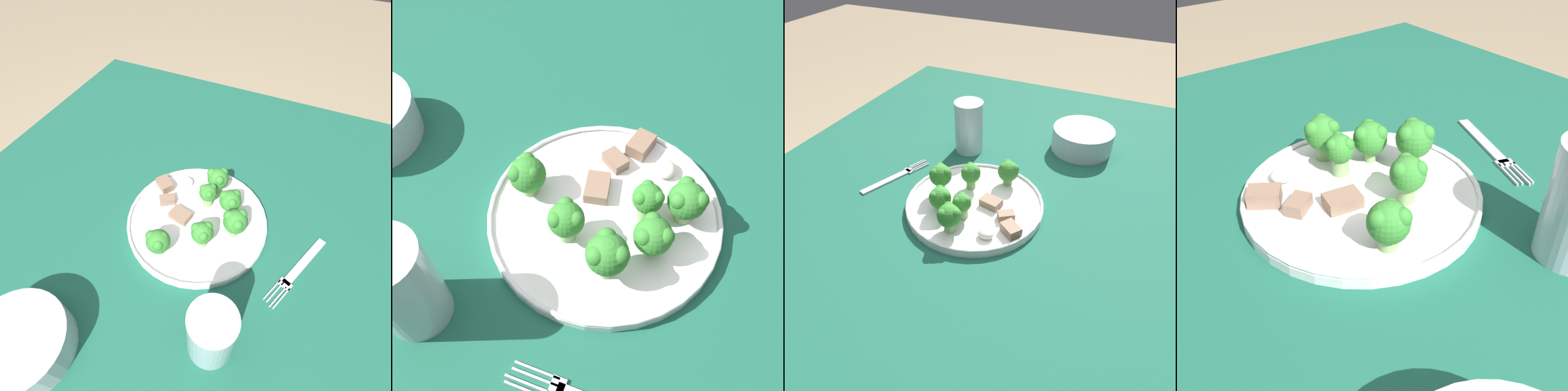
% 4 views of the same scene
% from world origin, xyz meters
% --- Properties ---
extents(ground_plane, '(8.00, 8.00, 0.00)m').
position_xyz_m(ground_plane, '(0.00, 0.00, 0.00)').
color(ground_plane, '#9E896B').
extents(table, '(1.06, 1.19, 0.73)m').
position_xyz_m(table, '(0.00, 0.00, 0.63)').
color(table, '#195642').
rests_on(table, ground_plane).
extents(dinner_plate, '(0.28, 0.28, 0.02)m').
position_xyz_m(dinner_plate, '(-0.01, -0.08, 0.73)').
color(dinner_plate, white).
rests_on(dinner_plate, table).
extents(drinking_glass, '(0.07, 0.07, 0.13)m').
position_xyz_m(drinking_glass, '(-0.12, 0.12, 0.78)').
color(drinking_glass, '#B2C1CC').
rests_on(drinking_glass, table).
extents(broccoli_floret_near_rim_left, '(0.05, 0.04, 0.05)m').
position_xyz_m(broccoli_floret_near_rim_left, '(-0.06, -0.13, 0.77)').
color(broccoli_floret_near_rim_left, '#7FA866').
rests_on(broccoli_floret_near_rim_left, dinner_plate).
extents(broccoli_floret_center_left, '(0.04, 0.04, 0.05)m').
position_xyz_m(broccoli_floret_center_left, '(-0.01, -0.13, 0.77)').
color(broccoli_floret_center_left, '#7FA866').
rests_on(broccoli_floret_center_left, dinner_plate).
extents(broccoli_floret_back_left, '(0.04, 0.04, 0.06)m').
position_xyz_m(broccoli_floret_back_left, '(-0.04, -0.04, 0.77)').
color(broccoli_floret_back_left, '#7FA866').
rests_on(broccoli_floret_back_left, dinner_plate).
extents(broccoli_floret_front_left, '(0.05, 0.05, 0.06)m').
position_xyz_m(broccoli_floret_front_left, '(-0.01, -0.18, 0.77)').
color(broccoli_floret_front_left, '#7FA866').
rests_on(broccoli_floret_front_left, dinner_plate).
extents(broccoli_floret_center_back, '(0.05, 0.05, 0.07)m').
position_xyz_m(broccoli_floret_center_back, '(-0.09, -0.08, 0.78)').
color(broccoli_floret_center_back, '#7FA866').
rests_on(broccoli_floret_center_back, dinner_plate).
extents(broccoli_floret_mid_cluster, '(0.05, 0.05, 0.06)m').
position_xyz_m(broccoli_floret_mid_cluster, '(0.03, 0.01, 0.77)').
color(broccoli_floret_mid_cluster, '#7FA866').
rests_on(broccoli_floret_mid_cluster, dinner_plate).
extents(meat_slice_front_slice, '(0.05, 0.04, 0.02)m').
position_xyz_m(meat_slice_front_slice, '(0.09, -0.14, 0.75)').
color(meat_slice_front_slice, '#846651').
rests_on(meat_slice_front_slice, dinner_plate).
extents(meat_slice_middle_slice, '(0.05, 0.04, 0.02)m').
position_xyz_m(meat_slice_middle_slice, '(0.03, -0.08, 0.75)').
color(meat_slice_middle_slice, '#846651').
rests_on(meat_slice_middle_slice, dinner_plate).
extents(meat_slice_rear_slice, '(0.04, 0.04, 0.02)m').
position_xyz_m(meat_slice_rear_slice, '(0.07, -0.10, 0.74)').
color(meat_slice_rear_slice, '#846651').
rests_on(meat_slice_rear_slice, dinner_plate).
extents(sauce_dollop, '(0.03, 0.03, 0.02)m').
position_xyz_m(sauce_dollop, '(0.05, -0.16, 0.75)').
color(sauce_dollop, silver).
rests_on(sauce_dollop, dinner_plate).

